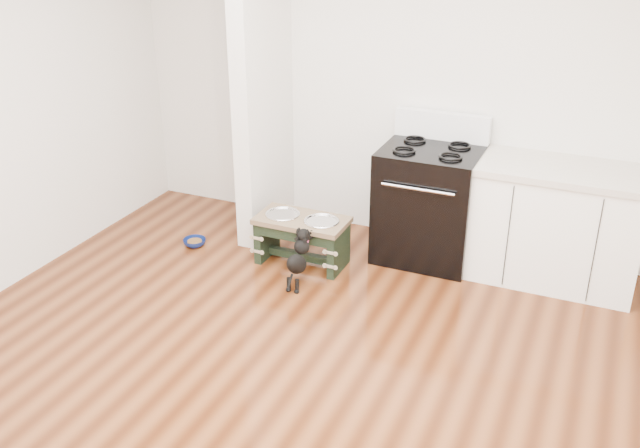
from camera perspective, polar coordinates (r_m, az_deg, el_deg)
The scene contains 8 objects.
ground at distance 4.30m, azimuth -3.15°, elevation -14.17°, with size 5.00×5.00×0.00m, color #401C0B.
room_shell at distance 3.51m, azimuth -3.77°, elevation 6.82°, with size 5.00×5.00×5.00m.
partition_wall at distance 5.90m, azimuth -4.63°, elevation 11.58°, with size 0.15×0.80×2.70m, color silver.
oven_range at distance 5.73m, azimuth 8.67°, elevation 1.75°, with size 0.76×0.69×1.14m.
cabinet_run at distance 5.62m, azimuth 18.36°, elevation -0.06°, with size 1.24×0.64×0.91m.
dog_feeder at distance 5.63m, azimuth -1.47°, elevation -0.60°, with size 0.72×0.38×0.41m.
puppy at distance 5.33m, azimuth -1.72°, elevation -2.65°, with size 0.13×0.37×0.44m.
floor_bowl at distance 6.11m, azimuth -10.00°, elevation -1.45°, with size 0.25×0.25×0.06m.
Camera 1 is at (1.54, -2.96, 2.71)m, focal length 40.00 mm.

